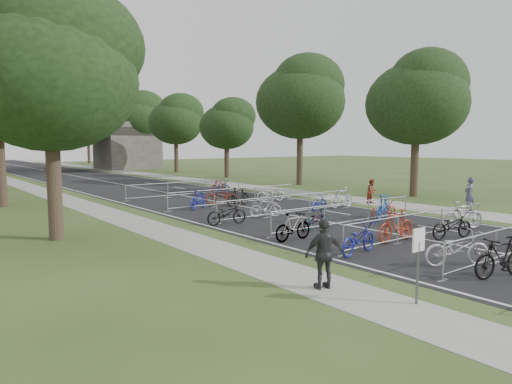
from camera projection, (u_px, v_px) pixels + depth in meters
road at (83, 177)px, 51.78m from camera, size 11.00×140.00×0.01m
sidewalk_right at (148, 174)px, 56.67m from camera, size 3.00×140.00×0.01m
sidewalk_left at (9, 181)px, 47.20m from camera, size 2.00×140.00×0.01m
lane_markings at (83, 177)px, 51.78m from camera, size 0.12×140.00×0.00m
overpass_bridge at (48, 146)px, 63.18m from camera, size 31.00×8.00×7.05m
park_sign at (418, 252)px, 10.61m from camera, size 0.45×0.06×1.83m
tree_left_0 at (52, 72)px, 17.40m from camera, size 6.72×6.72×10.25m
tree_right_0 at (419, 99)px, 32.33m from camera, size 7.17×7.17×10.93m
tree_right_1 at (302, 99)px, 41.64m from camera, size 8.18×8.18×12.47m
tree_right_2 at (228, 125)px, 51.26m from camera, size 6.16×6.16×9.39m
tree_right_3 at (177, 120)px, 60.58m from camera, size 7.17×7.17×10.93m
tree_right_4 at (139, 117)px, 69.89m from camera, size 8.18×8.18×12.47m
tree_right_5 at (111, 132)px, 79.51m from camera, size 6.16×6.16×9.39m
tree_right_6 at (89, 128)px, 88.83m from camera, size 7.17×7.17×10.93m
barrier_row_2 at (421, 225)px, 18.14m from camera, size 9.70×0.08×1.10m
barrier_row_3 at (347, 214)px, 21.12m from camera, size 9.70×0.08×1.10m
barrier_row_4 at (289, 205)px, 24.26m from camera, size 9.70×0.08×1.10m
barrier_row_5 at (235, 196)px, 28.18m from camera, size 9.70×0.08×1.10m
barrier_row_6 at (187, 189)px, 32.89m from camera, size 9.70×0.08×1.10m
bike_4 at (501, 258)px, 12.79m from camera, size 2.05×1.09×1.18m
bike_5 at (457, 249)px, 14.05m from camera, size 2.21×1.67×1.11m
bike_8 at (358, 239)px, 15.53m from camera, size 2.16×1.06×1.09m
bike_9 at (396, 226)px, 17.55m from camera, size 2.11×0.64×1.26m
bike_10 at (452, 226)px, 18.09m from camera, size 2.17×1.17×1.09m
bike_11 at (462, 216)px, 20.05m from camera, size 2.17×1.34×1.26m
bike_12 at (293, 227)px, 17.72m from camera, size 1.85×0.56×1.10m
bike_13 at (316, 220)px, 20.12m from camera, size 1.71×0.72×0.87m
bike_14 at (383, 208)px, 22.64m from camera, size 2.15×1.32×1.25m
bike_15 at (383, 209)px, 23.30m from camera, size 1.75×0.77×0.89m
bike_16 at (227, 214)px, 21.33m from camera, size 2.08×0.94×1.06m
bike_17 at (266, 208)px, 23.42m from camera, size 1.75×1.09×1.02m
bike_18 at (319, 203)px, 25.82m from camera, size 1.81×1.08×0.90m
bike_19 at (342, 198)px, 26.98m from camera, size 2.03×0.64×1.20m
bike_20 at (198, 199)px, 26.54m from camera, size 1.86×1.36×1.11m
bike_21 at (222, 196)px, 28.56m from camera, size 2.10×1.48×1.05m
bike_22 at (238, 197)px, 27.80m from camera, size 1.95×0.85×1.14m
bike_23 at (271, 194)px, 30.05m from camera, size 2.05×1.21×1.02m
bike_26 at (221, 187)px, 34.31m from camera, size 2.09×1.26×1.04m
bike_27 at (219, 186)px, 35.43m from camera, size 1.79×0.97×1.03m
pedestrian_a at (469, 194)px, 25.50m from camera, size 0.73×0.50×1.92m
pedestrian_b at (372, 192)px, 28.90m from camera, size 0.76×0.60×1.53m
pedestrian_c at (324, 254)px, 11.82m from camera, size 1.17×0.77×1.84m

